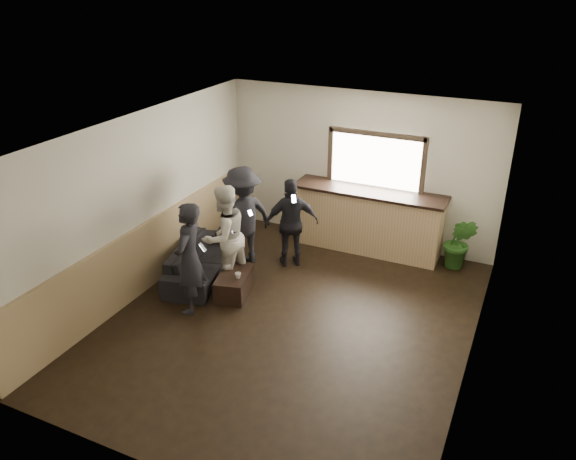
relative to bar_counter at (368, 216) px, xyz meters
The scene contains 12 objects.
ground 2.79m from the bar_counter, 96.35° to the right, with size 5.00×6.00×0.01m, color black.
room_shell 3.00m from the bar_counter, 111.04° to the right, with size 5.01×6.01×2.80m.
bar_counter is the anchor object (origin of this frame).
sofa 3.06m from the bar_counter, 136.67° to the right, with size 1.88×0.74×0.55m, color black.
coffee_table 2.80m from the bar_counter, 120.73° to the right, with size 0.45×0.80×0.36m, color black.
cup_a 2.79m from the bar_counter, 124.67° to the right, with size 0.13×0.13×0.10m, color silver.
cup_b 2.79m from the bar_counter, 117.50° to the right, with size 0.09×0.09×0.09m, color silver.
potted_plant 1.64m from the bar_counter, ahead, with size 0.53×0.42×0.96m, color #2D6623.
person_a 3.50m from the bar_counter, 120.27° to the right, with size 0.53×0.69×1.72m.
person_b 2.74m from the bar_counter, 128.17° to the right, with size 0.88×0.99×1.69m.
person_c 2.27m from the bar_counter, 141.26° to the right, with size 1.10×1.30×1.75m.
person_d 1.50m from the bar_counter, 131.80° to the right, with size 0.97×0.82×1.56m.
Camera 1 is at (2.85, -6.24, 4.69)m, focal length 35.00 mm.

